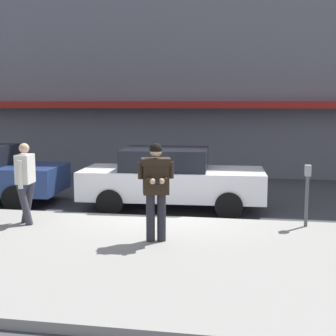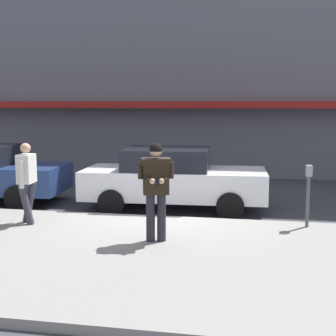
% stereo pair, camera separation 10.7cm
% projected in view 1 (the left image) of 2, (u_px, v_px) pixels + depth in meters
% --- Properties ---
extents(ground_plane, '(80.00, 80.00, 0.00)m').
position_uv_depth(ground_plane, '(162.00, 220.00, 10.72)').
color(ground_plane, '#3D3D42').
extents(sidewalk, '(32.00, 5.30, 0.14)m').
position_uv_depth(sidewalk, '(190.00, 260.00, 7.76)').
color(sidewalk, gray).
rests_on(sidewalk, ground).
extents(curb_paint_line, '(28.00, 0.12, 0.01)m').
position_uv_depth(curb_paint_line, '(206.00, 221.00, 10.60)').
color(curb_paint_line, silver).
rests_on(curb_paint_line, ground).
extents(storefront_facade, '(28.00, 4.70, 13.07)m').
position_uv_depth(storefront_facade, '(227.00, 2.00, 17.96)').
color(storefront_facade, slate).
rests_on(storefront_facade, ground).
extents(parked_sedan_mid, '(4.58, 2.09, 1.54)m').
position_uv_depth(parked_sedan_mid, '(171.00, 178.00, 11.67)').
color(parked_sedan_mid, silver).
rests_on(parked_sedan_mid, ground).
extents(man_texting_on_phone, '(0.63, 0.64, 1.81)m').
position_uv_depth(man_texting_on_phone, '(156.00, 181.00, 8.42)').
color(man_texting_on_phone, '#23232B').
rests_on(man_texting_on_phone, sidewalk).
extents(pedestrian_in_light_coat, '(0.35, 0.60, 1.70)m').
position_uv_depth(pedestrian_in_light_coat, '(25.00, 178.00, 9.69)').
color(pedestrian_in_light_coat, '#33333D').
rests_on(pedestrian_in_light_coat, sidewalk).
extents(parking_meter, '(0.12, 0.18, 1.27)m').
position_uv_depth(parking_meter, '(307.00, 187.00, 9.48)').
color(parking_meter, '#4C4C51').
rests_on(parking_meter, sidewalk).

